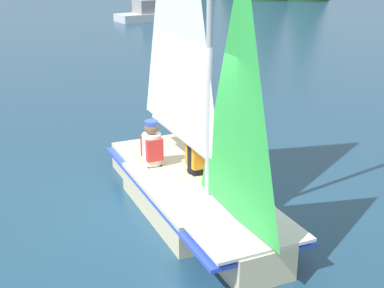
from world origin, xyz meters
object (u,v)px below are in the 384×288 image
(motorboat_distant, at_px, (153,13))
(sailor_crew, at_px, (152,153))
(sailboat_main, at_px, (191,158))
(sailor_helm, at_px, (197,162))

(motorboat_distant, bearing_deg, sailor_crew, 61.16)
(sailor_crew, distance_m, motorboat_distant, 21.88)
(sailboat_main, xyz_separation_m, sailor_helm, (-0.26, 0.28, -0.20))
(sailboat_main, bearing_deg, sailor_helm, 141.71)
(sailor_crew, bearing_deg, sailor_helm, 42.00)
(motorboat_distant, bearing_deg, sailor_helm, 62.92)
(sailboat_main, bearing_deg, motorboat_distant, 161.21)
(sailor_crew, height_order, motorboat_distant, sailor_crew)
(motorboat_distant, bearing_deg, sailboat_main, 62.59)
(sailor_helm, height_order, sailor_crew, sailor_crew)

